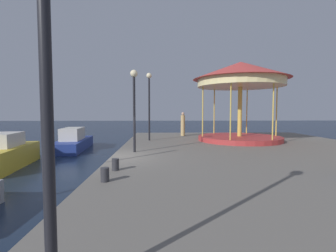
# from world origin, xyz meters

# --- Properties ---
(ground_plane) EXTENTS (120.00, 120.00, 0.00)m
(ground_plane) POSITION_xyz_m (0.00, 0.00, 0.00)
(ground_plane) COLOR #162338
(quay_dock) EXTENTS (14.42, 23.48, 0.80)m
(quay_dock) POSITION_xyz_m (7.21, 0.00, 0.40)
(quay_dock) COLOR slate
(quay_dock) RESTS_ON ground
(motorboat_yellow) EXTENTS (2.63, 4.76, 1.71)m
(motorboat_yellow) POSITION_xyz_m (-5.68, 1.43, 0.66)
(motorboat_yellow) COLOR gold
(motorboat_yellow) RESTS_ON ground
(motorboat_blue) EXTENTS (2.24, 5.66, 1.59)m
(motorboat_blue) POSITION_xyz_m (-4.16, 7.10, 0.58)
(motorboat_blue) COLOR navy
(motorboat_blue) RESTS_ON ground
(carousel) EXTENTS (6.31, 6.31, 5.26)m
(carousel) POSITION_xyz_m (7.50, 5.57, 4.70)
(carousel) COLOR #B23333
(carousel) RESTS_ON quay_dock
(lamp_post_near_edge) EXTENTS (0.36, 0.36, 4.37)m
(lamp_post_near_edge) POSITION_xyz_m (1.05, -8.22, 3.78)
(lamp_post_near_edge) COLOR black
(lamp_post_near_edge) RESTS_ON quay_dock
(lamp_post_mid_promenade) EXTENTS (0.36, 0.36, 3.97)m
(lamp_post_mid_promenade) POSITION_xyz_m (0.91, 1.17, 3.54)
(lamp_post_mid_promenade) COLOR black
(lamp_post_mid_promenade) RESTS_ON quay_dock
(lamp_post_far_end) EXTENTS (0.36, 0.36, 4.55)m
(lamp_post_far_end) POSITION_xyz_m (1.41, 5.87, 3.89)
(lamp_post_far_end) COLOR black
(lamp_post_far_end) RESTS_ON quay_dock
(bollard_center) EXTENTS (0.24, 0.24, 0.40)m
(bollard_center) POSITION_xyz_m (0.65, -2.51, 1.00)
(bollard_center) COLOR #2D2D33
(bollard_center) RESTS_ON quay_dock
(bollard_south) EXTENTS (0.24, 0.24, 0.40)m
(bollard_south) POSITION_xyz_m (0.60, -3.81, 1.00)
(bollard_south) COLOR #2D2D33
(bollard_south) RESTS_ON quay_dock
(person_by_the_water) EXTENTS (0.34, 0.34, 1.90)m
(person_by_the_water) POSITION_xyz_m (3.98, 8.92, 1.69)
(person_by_the_water) COLOR tan
(person_by_the_water) RESTS_ON quay_dock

